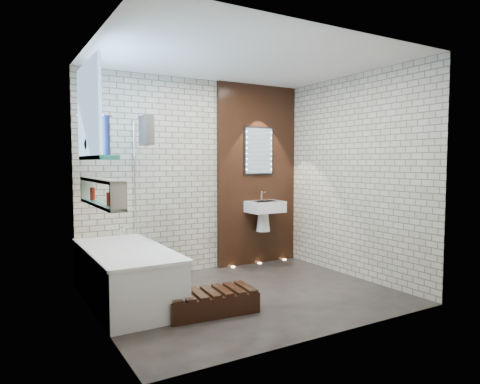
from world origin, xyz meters
TOP-DOWN VIEW (x-y plane):
  - ground at (0.00, 0.00)m, footprint 3.20×3.20m
  - room_shell at (0.00, 0.00)m, footprint 3.24×3.20m
  - walnut_panel at (0.95, 1.27)m, footprint 1.30×0.06m
  - clerestory_window at (-1.57, 0.35)m, footprint 0.18×1.00m
  - display_niche at (-1.53, 0.15)m, footprint 0.14×1.30m
  - bathtub at (-1.22, 0.45)m, footprint 0.79×1.74m
  - bath_screen at (-0.87, 0.89)m, footprint 0.01×0.78m
  - towel at (-0.87, 0.79)m, footprint 0.10×0.26m
  - shower_head at (-1.30, 0.95)m, footprint 0.18×0.18m
  - washbasin at (0.95, 1.07)m, footprint 0.50×0.36m
  - led_mirror at (0.95, 1.23)m, footprint 0.50×0.02m
  - walnut_step at (-0.60, -0.30)m, footprint 0.93×0.48m
  - niche_bottles at (-1.53, 0.18)m, footprint 0.05×0.76m
  - sill_vases at (-1.50, 0.39)m, footprint 0.23×0.56m
  - floor_uplights at (0.95, 1.20)m, footprint 0.96×0.06m

SIDE VIEW (x-z plane):
  - ground at x=0.00m, z-range 0.00..0.00m
  - floor_uplights at x=0.95m, z-range 0.00..0.01m
  - walnut_step at x=-0.60m, z-range 0.00..0.20m
  - bathtub at x=-1.22m, z-range -0.06..0.64m
  - washbasin at x=0.95m, z-range 0.50..1.08m
  - niche_bottles at x=-1.53m, z-range 1.10..1.23m
  - display_niche at x=-1.53m, z-range 1.07..1.33m
  - bath_screen at x=-0.87m, z-range 0.58..1.98m
  - walnut_panel at x=0.95m, z-range 0.00..2.60m
  - room_shell at x=0.00m, z-range 0.00..2.60m
  - led_mirror at x=0.95m, z-range 1.30..2.00m
  - sill_vases at x=-1.50m, z-range 1.49..1.86m
  - towel at x=-0.87m, z-range 1.68..2.02m
  - clerestory_window at x=-1.57m, z-range 1.43..2.37m
  - shower_head at x=-1.30m, z-range 1.99..2.01m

